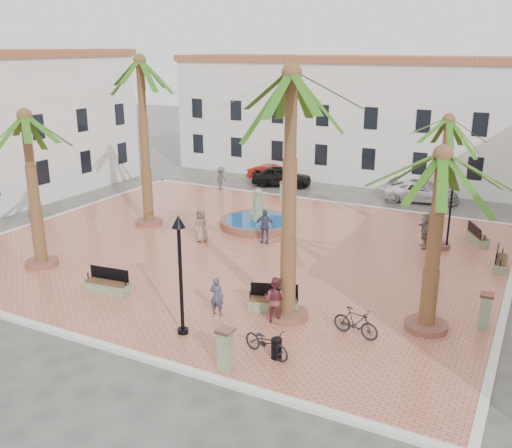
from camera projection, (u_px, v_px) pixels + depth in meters
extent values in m
plane|color=#56544F|center=(239.00, 251.00, 29.80)|extent=(120.00, 120.00, 0.00)
cube|color=#CC6F56|center=(239.00, 249.00, 29.78)|extent=(26.00, 22.00, 0.15)
cube|color=silver|center=(317.00, 201.00, 39.09)|extent=(26.30, 0.30, 0.16)
cube|color=silver|center=(91.00, 342.00, 20.45)|extent=(26.30, 0.30, 0.16)
cube|color=silver|center=(508.00, 297.00, 24.07)|extent=(0.30, 22.30, 0.16)
cube|color=silver|center=(57.00, 216.00, 35.48)|extent=(0.30, 22.30, 0.16)
cube|color=white|center=(360.00, 121.00, 45.40)|extent=(30.00, 7.00, 9.00)
cube|color=#9F5837|center=(363.00, 59.00, 43.98)|extent=(30.40, 7.40, 0.50)
cube|color=black|center=(198.00, 144.00, 48.90)|extent=(1.00, 0.12, 1.60)
cube|color=black|center=(237.00, 147.00, 47.25)|extent=(1.00, 0.12, 1.60)
cube|color=black|center=(277.00, 151.00, 45.61)|extent=(1.00, 0.12, 1.60)
cube|color=black|center=(321.00, 155.00, 43.96)|extent=(1.00, 0.12, 1.60)
cube|color=black|center=(369.00, 159.00, 42.31)|extent=(1.00, 0.12, 1.60)
cube|color=black|center=(420.00, 163.00, 40.67)|extent=(1.00, 0.12, 1.60)
cube|color=black|center=(475.00, 168.00, 39.02)|extent=(1.00, 0.12, 1.60)
cube|color=black|center=(197.00, 108.00, 48.00)|extent=(1.00, 0.12, 1.60)
cube|color=black|center=(236.00, 110.00, 46.35)|extent=(1.00, 0.12, 1.60)
cube|color=black|center=(278.00, 113.00, 44.71)|extent=(1.00, 0.12, 1.60)
cube|color=black|center=(323.00, 115.00, 43.06)|extent=(1.00, 0.12, 1.60)
cube|color=black|center=(371.00, 118.00, 41.42)|extent=(1.00, 0.12, 1.60)
cube|color=black|center=(423.00, 121.00, 39.77)|extent=(1.00, 0.12, 1.60)
cube|color=black|center=(480.00, 124.00, 38.13)|extent=(1.00, 0.12, 1.60)
cube|color=black|center=(43.00, 172.00, 37.86)|extent=(0.12, 1.00, 1.60)
cube|color=black|center=(86.00, 162.00, 41.25)|extent=(0.12, 1.00, 1.60)
cube|color=black|center=(122.00, 153.00, 44.64)|extent=(0.12, 1.00, 1.60)
cube|color=black|center=(38.00, 127.00, 36.96)|extent=(0.12, 1.00, 1.60)
cube|color=black|center=(82.00, 120.00, 40.35)|extent=(0.12, 1.00, 1.60)
cube|color=black|center=(119.00, 114.00, 43.74)|extent=(0.12, 1.00, 1.60)
cylinder|color=#905241|center=(258.00, 223.00, 33.20)|extent=(4.41, 4.41, 0.42)
cylinder|color=#194C8C|center=(258.00, 220.00, 33.14)|extent=(3.89, 3.89, 0.06)
cylinder|color=gray|center=(258.00, 220.00, 33.14)|extent=(0.95, 0.95, 0.84)
cylinder|color=gray|center=(258.00, 206.00, 32.88)|extent=(0.63, 0.63, 1.26)
sphere|color=gray|center=(258.00, 192.00, 32.65)|extent=(0.46, 0.46, 0.46)
cylinder|color=#905241|center=(149.00, 222.00, 33.72)|extent=(1.60, 1.60, 0.24)
cylinder|color=brown|center=(144.00, 143.00, 32.32)|extent=(0.52, 0.52, 9.11)
sphere|color=brown|center=(140.00, 60.00, 30.96)|extent=(0.70, 0.70, 0.70)
cylinder|color=#905241|center=(42.00, 262.00, 27.43)|extent=(1.55, 1.55, 0.23)
cylinder|color=brown|center=(33.00, 191.00, 26.36)|extent=(0.50, 0.50, 6.89)
sphere|color=brown|center=(24.00, 116.00, 25.33)|extent=(0.68, 0.68, 0.68)
cylinder|color=#905241|center=(287.00, 314.00, 22.14)|extent=(1.60, 1.60, 0.24)
cylinder|color=brown|center=(289.00, 200.00, 20.76)|extent=(0.52, 0.52, 8.97)
sphere|color=brown|center=(292.00, 73.00, 19.42)|extent=(0.70, 0.70, 0.70)
cylinder|color=#905241|center=(426.00, 325.00, 21.25)|extent=(1.59, 1.59, 0.24)
cylinder|color=brown|center=(434.00, 242.00, 20.27)|extent=(0.52, 0.52, 6.33)
sphere|color=brown|center=(443.00, 154.00, 19.32)|extent=(0.70, 0.70, 0.70)
cylinder|color=#905241|center=(436.00, 245.00, 29.89)|extent=(1.41, 1.41, 0.21)
cylinder|color=brown|center=(442.00, 183.00, 28.89)|extent=(0.46, 0.46, 6.43)
sphere|color=brown|center=(449.00, 119.00, 27.93)|extent=(0.62, 0.62, 0.62)
cube|color=gray|center=(107.00, 288.00, 24.30)|extent=(2.05, 0.83, 0.44)
cube|color=#56351E|center=(107.00, 282.00, 24.23)|extent=(1.93, 0.76, 0.07)
cube|color=black|center=(110.00, 274.00, 24.35)|extent=(1.87, 0.27, 0.55)
cylinder|color=black|center=(88.00, 276.00, 24.51)|extent=(0.05, 0.05, 0.33)
cylinder|color=black|center=(125.00, 283.00, 23.87)|extent=(0.05, 0.05, 0.33)
cube|color=gray|center=(274.00, 305.00, 22.65)|extent=(2.10, 1.26, 0.45)
cube|color=#56351E|center=(274.00, 299.00, 22.58)|extent=(1.97, 1.17, 0.07)
cube|color=black|center=(274.00, 290.00, 22.72)|extent=(1.80, 0.70, 0.56)
cylinder|color=black|center=(250.00, 295.00, 22.65)|extent=(0.05, 0.05, 0.33)
cylinder|color=black|center=(298.00, 298.00, 22.42)|extent=(0.05, 0.05, 0.33)
cube|color=gray|center=(501.00, 264.00, 27.00)|extent=(0.61, 1.84, 0.40)
cube|color=#56351E|center=(501.00, 259.00, 26.93)|extent=(0.56, 1.73, 0.06)
cube|color=black|center=(497.00, 253.00, 26.94)|extent=(0.10, 1.72, 0.51)
cylinder|color=black|center=(501.00, 263.00, 26.15)|extent=(0.05, 0.05, 0.30)
cylinder|color=black|center=(503.00, 251.00, 27.63)|extent=(0.05, 0.05, 0.30)
cube|color=gray|center=(478.00, 239.00, 30.48)|extent=(1.38, 1.93, 0.42)
cube|color=#56351E|center=(478.00, 235.00, 30.41)|extent=(1.29, 1.82, 0.06)
cube|color=black|center=(474.00, 230.00, 30.32)|extent=(0.87, 1.60, 0.52)
cylinder|color=black|center=(485.00, 238.00, 29.52)|extent=(0.05, 0.05, 0.31)
cylinder|color=black|center=(472.00, 227.00, 31.22)|extent=(0.05, 0.05, 0.31)
cylinder|color=black|center=(183.00, 331.00, 20.91)|extent=(0.40, 0.40, 0.18)
cylinder|color=black|center=(181.00, 280.00, 20.31)|extent=(0.13, 0.13, 4.02)
cone|color=black|center=(178.00, 221.00, 19.66)|extent=(0.49, 0.49, 0.45)
sphere|color=beige|center=(178.00, 226.00, 19.71)|extent=(0.27, 0.27, 0.27)
cylinder|color=black|center=(446.00, 247.00, 29.61)|extent=(0.32, 0.32, 0.14)
cylinder|color=black|center=(450.00, 217.00, 29.13)|extent=(0.11, 0.11, 3.22)
cone|color=black|center=(453.00, 184.00, 28.60)|extent=(0.39, 0.39, 0.36)
sphere|color=beige|center=(453.00, 187.00, 28.64)|extent=(0.21, 0.21, 0.21)
cube|color=gray|center=(225.00, 350.00, 18.43)|extent=(0.42, 0.42, 1.34)
cube|color=#905241|center=(225.00, 330.00, 18.21)|extent=(0.53, 0.53, 0.10)
cube|color=gray|center=(283.00, 192.00, 38.67)|extent=(0.42, 0.42, 1.21)
cube|color=#905241|center=(283.00, 182.00, 38.47)|extent=(0.52, 0.52, 0.09)
cube|color=gray|center=(485.00, 312.00, 21.16)|extent=(0.43, 0.43, 1.28)
cube|color=#905241|center=(487.00, 295.00, 20.95)|extent=(0.53, 0.53, 0.10)
cylinder|color=black|center=(277.00, 348.00, 19.15)|extent=(0.37, 0.37, 0.72)
imported|color=#373B50|center=(217.00, 296.00, 22.15)|extent=(0.61, 0.45, 1.55)
imported|color=black|center=(267.00, 342.00, 19.28)|extent=(1.99, 1.11, 0.99)
imported|color=maroon|center=(275.00, 299.00, 21.58)|extent=(0.88, 0.69, 1.81)
imported|color=black|center=(356.00, 322.00, 20.57)|extent=(1.86, 0.84, 1.08)
imported|color=gray|center=(201.00, 225.00, 30.45)|extent=(0.91, 0.62, 1.82)
imported|color=#3A425D|center=(265.00, 226.00, 30.29)|extent=(1.15, 0.65, 1.85)
imported|color=#47464B|center=(221.00, 178.00, 41.49)|extent=(0.74, 1.16, 1.70)
imported|color=#685A51|center=(425.00, 230.00, 29.54)|extent=(1.04, 1.81, 1.86)
imported|color=black|center=(282.00, 176.00, 43.25)|extent=(4.81, 2.93, 1.53)
imported|color=#A71A13|center=(273.00, 174.00, 44.55)|extent=(4.10, 1.74, 1.32)
imported|color=#9999A1|center=(425.00, 191.00, 39.19)|extent=(4.78, 2.24, 1.35)
imported|color=white|center=(420.00, 191.00, 39.12)|extent=(5.19, 3.21, 1.34)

